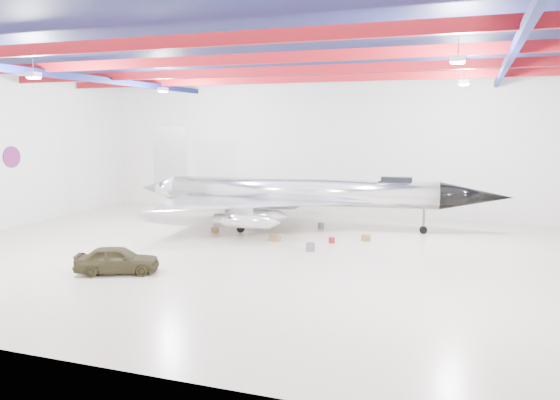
% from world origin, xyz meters
% --- Properties ---
extents(floor, '(40.00, 40.00, 0.00)m').
position_xyz_m(floor, '(0.00, 0.00, 0.00)').
color(floor, beige).
rests_on(floor, ground).
extents(wall_back, '(40.00, 0.00, 40.00)m').
position_xyz_m(wall_back, '(0.00, 15.00, 5.50)').
color(wall_back, silver).
rests_on(wall_back, floor).
extents(ceiling, '(40.00, 40.00, 0.00)m').
position_xyz_m(ceiling, '(0.00, 0.00, 11.00)').
color(ceiling, '#0A0F38').
rests_on(ceiling, wall_back).
extents(ceiling_structure, '(39.50, 29.50, 1.08)m').
position_xyz_m(ceiling_structure, '(0.00, 0.00, 10.32)').
color(ceiling_structure, maroon).
rests_on(ceiling_structure, ceiling).
extents(wall_roundel, '(0.10, 1.50, 1.50)m').
position_xyz_m(wall_roundel, '(-19.94, 2.00, 5.00)').
color(wall_roundel, '#B21414').
rests_on(wall_roundel, wall_left).
extents(jet_aircraft, '(26.05, 16.51, 7.11)m').
position_xyz_m(jet_aircraft, '(-0.57, 8.17, 2.33)').
color(jet_aircraft, silver).
rests_on(jet_aircraft, floor).
extents(jeep, '(4.34, 3.10, 1.37)m').
position_xyz_m(jeep, '(-5.56, -5.95, 0.69)').
color(jeep, '#342F1A').
rests_on(jeep, floor).
extents(crate_ply, '(0.59, 0.53, 0.34)m').
position_xyz_m(crate_ply, '(-5.63, 4.97, 0.17)').
color(crate_ply, olive).
rests_on(crate_ply, floor).
extents(toolbox_red, '(0.48, 0.43, 0.28)m').
position_xyz_m(toolbox_red, '(-4.09, 8.58, 0.14)').
color(toolbox_red, maroon).
rests_on(toolbox_red, floor).
extents(engine_drum, '(0.59, 0.59, 0.48)m').
position_xyz_m(engine_drum, '(2.08, 1.75, 0.24)').
color(engine_drum, '#59595B').
rests_on(engine_drum, floor).
extents(parts_bin, '(0.56, 0.45, 0.38)m').
position_xyz_m(parts_bin, '(4.58, 5.64, 0.19)').
color(parts_bin, olive).
rests_on(parts_bin, floor).
extents(tool_chest, '(0.46, 0.46, 0.35)m').
position_xyz_m(tool_chest, '(2.69, 4.33, 0.18)').
color(tool_chest, maroon).
rests_on(tool_chest, floor).
extents(oil_barrel, '(0.66, 0.56, 0.43)m').
position_xyz_m(oil_barrel, '(-0.83, 3.69, 0.21)').
color(oil_barrel, olive).
rests_on(oil_barrel, floor).
extents(spares_box, '(0.45, 0.45, 0.40)m').
position_xyz_m(spares_box, '(0.79, 8.79, 0.20)').
color(spares_box, '#59595B').
rests_on(spares_box, floor).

